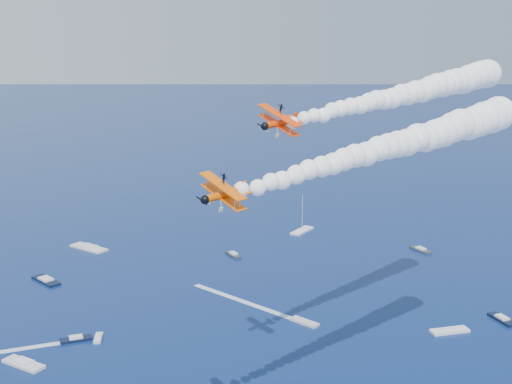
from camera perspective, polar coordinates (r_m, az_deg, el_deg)
biplane_lead at (r=117.92m, az=2.06°, el=5.82°), size 9.94×11.95×9.03m
biplane_trail at (r=91.82m, az=-2.63°, el=-0.18°), size 8.87×10.54×7.89m
smoke_trail_lead at (r=144.48m, az=12.33°, el=8.01°), size 72.67×27.40×12.22m
smoke_trail_trail at (r=115.99m, az=11.38°, el=3.80°), size 72.49×23.39×12.22m
spectator_boats at (r=202.87m, az=-15.36°, el=-8.99°), size 238.50×183.49×0.70m
boat_wakes at (r=177.98m, az=-19.89°, el=-12.70°), size 130.58×38.00×0.04m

